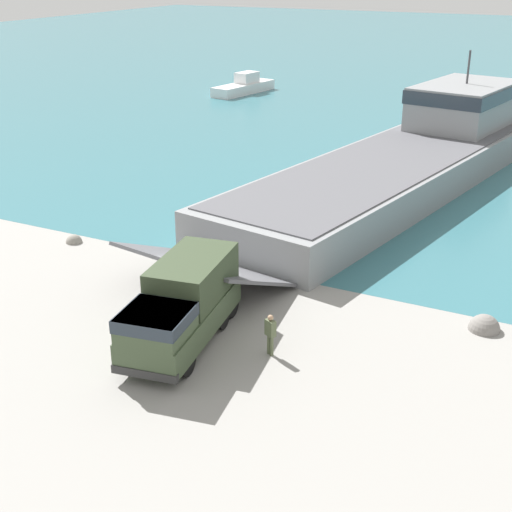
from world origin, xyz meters
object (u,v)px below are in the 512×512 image
(soldier_on_ramp, at_px, (270,332))
(moored_boat_a, at_px, (244,86))
(landing_craft, at_px, (413,153))
(military_truck, at_px, (182,305))

(soldier_on_ramp, bearing_deg, moored_boat_a, 56.39)
(landing_craft, bearing_deg, military_truck, -84.38)
(military_truck, xyz_separation_m, soldier_on_ramp, (3.48, 0.63, -0.63))
(moored_boat_a, bearing_deg, landing_craft, 145.49)
(military_truck, height_order, soldier_on_ramp, military_truck)
(landing_craft, relative_size, soldier_on_ramp, 22.74)
(landing_craft, height_order, moored_boat_a, landing_craft)
(landing_craft, bearing_deg, moored_boat_a, 146.16)
(landing_craft, distance_m, moored_boat_a, 36.06)
(landing_craft, distance_m, military_truck, 26.02)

